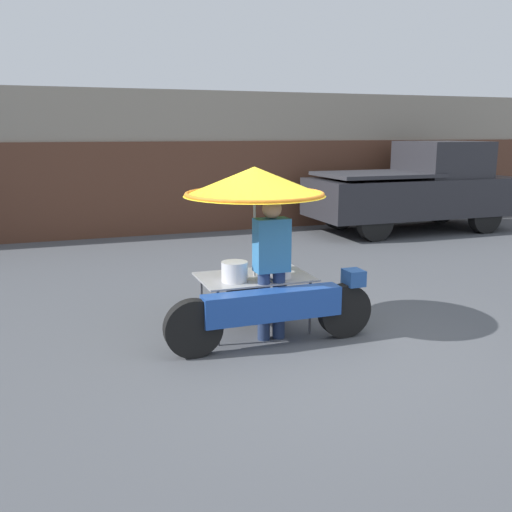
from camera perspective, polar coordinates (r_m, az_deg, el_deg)
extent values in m
plane|color=#4C4F54|center=(6.29, 5.31, -9.19)|extent=(36.00, 36.00, 0.00)
cube|color=gray|center=(14.07, -9.62, 9.34)|extent=(28.00, 2.00, 3.21)
cube|color=#563323|center=(13.10, -8.71, 6.69)|extent=(23.80, 0.06, 2.08)
cylinder|color=black|center=(6.59, 8.82, -5.42)|extent=(0.62, 0.14, 0.62)
cylinder|color=black|center=(5.98, -6.29, -7.20)|extent=(0.62, 0.14, 0.62)
cube|color=#1E479E|center=(6.18, 1.66, -4.92)|extent=(1.55, 0.24, 0.32)
cube|color=#234C93|center=(6.53, 9.73, -2.14)|extent=(0.20, 0.24, 0.18)
cylinder|color=black|center=(6.98, -0.85, -4.51)|extent=(0.56, 0.14, 0.56)
cylinder|color=#515156|center=(6.62, 5.42, -5.16)|extent=(0.03, 0.03, 0.63)
cylinder|color=#515156|center=(7.26, 2.99, -3.56)|extent=(0.03, 0.03, 0.63)
cylinder|color=#515156|center=(6.25, -3.80, -6.20)|extent=(0.03, 0.03, 0.63)
cylinder|color=#515156|center=(6.92, -5.47, -4.39)|extent=(0.03, 0.03, 0.63)
cube|color=#9E9EA3|center=(6.65, -0.15, -2.10)|extent=(1.30, 0.85, 0.02)
cylinder|color=#B2B2B7|center=(6.55, -0.15, 1.96)|extent=(0.03, 0.03, 0.94)
cone|color=yellow|center=(6.47, -0.15, 7.48)|extent=(1.62, 1.62, 0.33)
torus|color=orange|center=(6.48, -0.15, 6.22)|extent=(1.59, 1.59, 0.05)
cylinder|color=silver|center=(6.40, -2.16, -1.57)|extent=(0.30, 0.30, 0.23)
cylinder|color=silver|center=(6.59, 2.09, -1.19)|extent=(0.34, 0.34, 0.22)
cylinder|color=#1E936B|center=(6.96, 1.97, -0.56)|extent=(0.21, 0.21, 0.19)
cylinder|color=navy|center=(6.40, 0.79, -5.02)|extent=(0.14, 0.14, 0.79)
cylinder|color=navy|center=(6.46, 2.29, -4.85)|extent=(0.14, 0.14, 0.79)
cube|color=teal|center=(6.26, 1.58, 1.10)|extent=(0.38, 0.22, 0.59)
sphere|color=#A87A5B|center=(6.19, 1.60, 4.76)|extent=(0.21, 0.21, 0.21)
cylinder|color=black|center=(14.17, 21.93, 3.70)|extent=(0.78, 0.24, 0.78)
cylinder|color=black|center=(15.41, 17.94, 4.62)|extent=(0.78, 0.24, 0.78)
cylinder|color=black|center=(12.44, 11.82, 3.24)|extent=(0.78, 0.24, 0.78)
cylinder|color=black|center=(13.83, 8.31, 4.27)|extent=(0.78, 0.24, 0.78)
cube|color=#28282D|center=(13.85, 15.31, 5.78)|extent=(4.85, 1.91, 0.87)
cube|color=#28282D|center=(14.24, 18.09, 9.20)|extent=(1.65, 1.76, 0.82)
cube|color=#2D2D33|center=(13.27, 11.97, 8.00)|extent=(2.52, 1.83, 0.08)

